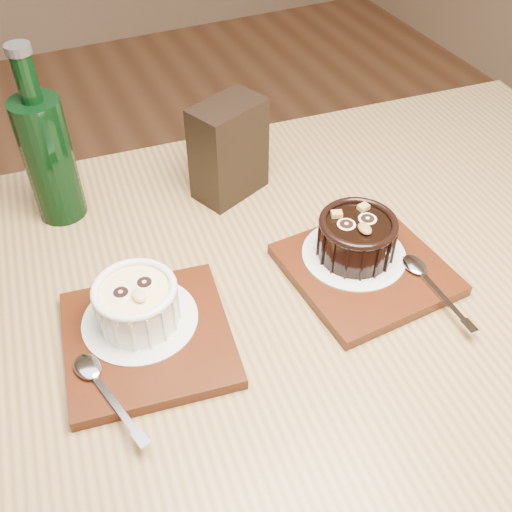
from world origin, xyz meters
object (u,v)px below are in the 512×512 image
(ramekin_white, at_px, (137,302))
(tray_right, at_px, (366,269))
(tray_left, at_px, (148,339))
(ramekin_dark, at_px, (357,236))
(condiment_stand, at_px, (229,150))
(table, at_px, (276,363))
(green_bottle, at_px, (48,155))

(ramekin_white, distance_m, tray_right, 0.28)
(tray_left, distance_m, ramekin_dark, 0.28)
(condiment_stand, bearing_deg, table, -99.60)
(tray_right, xyz_separation_m, condiment_stand, (-0.09, 0.23, 0.06))
(tray_right, xyz_separation_m, ramekin_dark, (-0.00, 0.02, 0.04))
(table, bearing_deg, tray_left, 170.78)
(tray_left, bearing_deg, ramekin_dark, 3.32)
(ramekin_dark, distance_m, condiment_stand, 0.22)
(table, distance_m, ramekin_white, 0.21)
(ramekin_white, height_order, ramekin_dark, ramekin_dark)
(ramekin_white, xyz_separation_m, tray_right, (0.28, -0.03, -0.04))
(ramekin_dark, relative_size, condiment_stand, 0.69)
(tray_right, relative_size, green_bottle, 0.74)
(condiment_stand, bearing_deg, ramekin_dark, -67.94)
(table, distance_m, ramekin_dark, 0.19)
(tray_left, bearing_deg, tray_right, -1.36)
(ramekin_white, bearing_deg, tray_left, -95.32)
(tray_right, height_order, green_bottle, green_bottle)
(ramekin_white, height_order, green_bottle, green_bottle)
(green_bottle, bearing_deg, ramekin_dark, -39.23)
(tray_left, bearing_deg, condiment_stand, 49.23)
(table, bearing_deg, ramekin_dark, 17.83)
(tray_left, bearing_deg, green_bottle, 98.33)
(ramekin_white, relative_size, tray_right, 0.52)
(ramekin_dark, bearing_deg, condiment_stand, 115.40)
(table, xyz_separation_m, tray_left, (-0.15, 0.02, 0.10))
(ramekin_dark, relative_size, green_bottle, 0.40)
(table, xyz_separation_m, tray_right, (0.13, 0.02, 0.10))
(table, xyz_separation_m, ramekin_white, (-0.15, 0.05, 0.14))
(tray_left, relative_size, ramekin_dark, 1.87)
(tray_right, bearing_deg, green_bottle, 138.79)
(tray_left, xyz_separation_m, ramekin_dark, (0.27, 0.02, 0.04))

